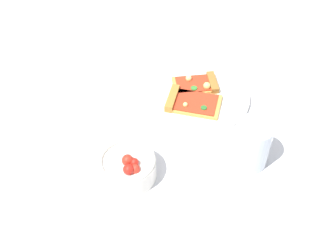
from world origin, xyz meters
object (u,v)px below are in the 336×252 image
(plate, at_px, (198,96))
(pizza_slice_far, at_px, (190,102))
(soda_glass, at_px, (253,146))
(salad_bowl, at_px, (129,167))
(paper_napkin, at_px, (97,112))
(pizza_slice_near, at_px, (200,84))

(plate, relative_size, pizza_slice_far, 1.88)
(pizza_slice_far, xyz_separation_m, soda_glass, (-0.14, 0.17, 0.03))
(salad_bowl, xyz_separation_m, paper_napkin, (0.11, -0.19, -0.03))
(salad_bowl, bearing_deg, paper_napkin, -60.49)
(plate, relative_size, salad_bowl, 2.24)
(pizza_slice_near, xyz_separation_m, pizza_slice_far, (0.02, 0.07, -0.00))
(plate, xyz_separation_m, salad_bowl, (0.15, 0.26, 0.02))
(pizza_slice_near, relative_size, pizza_slice_far, 0.86)
(pizza_slice_near, distance_m, salad_bowl, 0.33)
(pizza_slice_far, relative_size, soda_glass, 1.28)
(plate, xyz_separation_m, pizza_slice_far, (0.02, 0.04, 0.01))
(plate, distance_m, pizza_slice_far, 0.04)
(pizza_slice_near, xyz_separation_m, salad_bowl, (0.15, 0.29, 0.01))
(paper_napkin, bearing_deg, pizza_slice_far, -172.27)
(salad_bowl, bearing_deg, plate, -119.36)
(soda_glass, bearing_deg, plate, -59.47)
(pizza_slice_near, bearing_deg, pizza_slice_far, 71.12)
(soda_glass, height_order, paper_napkin, soda_glass)
(pizza_slice_far, distance_m, salad_bowl, 0.26)
(plate, height_order, paper_napkin, plate)
(pizza_slice_near, height_order, salad_bowl, salad_bowl)
(salad_bowl, relative_size, paper_napkin, 0.83)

